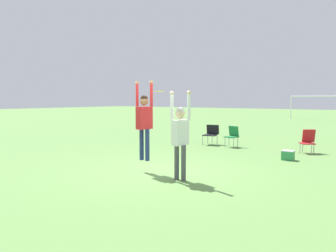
{
  "coord_description": "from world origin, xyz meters",
  "views": [
    {
      "loc": [
        5.42,
        -7.22,
        2.02
      ],
      "look_at": [
        0.34,
        -0.12,
        1.3
      ],
      "focal_mm": 35.0,
      "sensor_mm": 36.0,
      "label": 1
    }
  ],
  "objects": [
    {
      "name": "ground_plane",
      "position": [
        0.0,
        0.0,
        0.0
      ],
      "size": [
        120.0,
        120.0,
        0.0
      ],
      "primitive_type": "plane",
      "color": "#608C47"
    },
    {
      "name": "person_jumping",
      "position": [
        -0.31,
        -0.33,
        1.5
      ],
      "size": [
        0.61,
        0.48,
        2.19
      ],
      "rotation": [
        0.0,
        0.0,
        1.43
      ],
      "color": "navy",
      "rests_on": "ground_plane"
    },
    {
      "name": "person_defending",
      "position": [
        0.99,
        -0.51,
        1.19
      ],
      "size": [
        0.6,
        0.48,
        2.22
      ],
      "rotation": [
        0.0,
        0.0,
        -1.71
      ],
      "color": "#4C4C51",
      "rests_on": "ground_plane"
    },
    {
      "name": "frisbee",
      "position": [
        0.34,
        -0.5,
        2.22
      ],
      "size": [
        0.24,
        0.24,
        0.02
      ],
      "color": "yellow"
    },
    {
      "name": "camping_chair_0",
      "position": [
        -0.36,
        5.55,
        0.52
      ],
      "size": [
        0.56,
        0.6,
        0.88
      ],
      "rotation": [
        0.0,
        0.0,
        2.93
      ],
      "color": "gray",
      "rests_on": "ground_plane"
    },
    {
      "name": "camping_chair_1",
      "position": [
        2.61,
        5.71,
        0.49
      ],
      "size": [
        0.65,
        0.72,
        0.89
      ],
      "rotation": [
        0.0,
        0.0,
        3.74
      ],
      "color": "gray",
      "rests_on": "ground_plane"
    },
    {
      "name": "camping_chair_2",
      "position": [
        -1.43,
        5.66,
        0.51
      ],
      "size": [
        0.67,
        0.71,
        0.87
      ],
      "rotation": [
        0.0,
        0.0,
        3.37
      ],
      "color": "gray",
      "rests_on": "ground_plane"
    },
    {
      "name": "cooler_box",
      "position": [
        2.41,
        3.83,
        0.16
      ],
      "size": [
        0.38,
        0.3,
        0.32
      ],
      "color": "#2D8C4C",
      "rests_on": "ground_plane"
    },
    {
      "name": "soccer_goal",
      "position": [
        -0.49,
        27.87,
        1.84
      ],
      "size": [
        7.1,
        0.1,
        2.35
      ],
      "color": "white",
      "rests_on": "ground_plane"
    }
  ]
}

